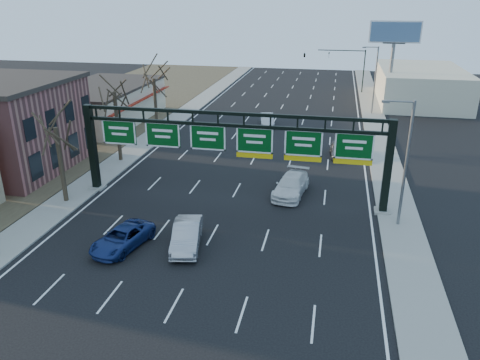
% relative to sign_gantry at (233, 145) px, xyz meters
% --- Properties ---
extents(ground, '(160.00, 160.00, 0.00)m').
position_rel_sign_gantry_xyz_m(ground, '(-0.16, -8.00, -4.63)').
color(ground, black).
rests_on(ground, ground).
extents(sidewalk_left, '(3.00, 120.00, 0.12)m').
position_rel_sign_gantry_xyz_m(sidewalk_left, '(-12.96, 12.00, -4.57)').
color(sidewalk_left, gray).
rests_on(sidewalk_left, ground).
extents(sidewalk_right, '(3.00, 120.00, 0.12)m').
position_rel_sign_gantry_xyz_m(sidewalk_right, '(12.64, 12.00, -4.57)').
color(sidewalk_right, gray).
rests_on(sidewalk_right, ground).
extents(dirt_strip_left, '(21.00, 120.00, 0.06)m').
position_rel_sign_gantry_xyz_m(dirt_strip_left, '(-25.16, 12.00, -4.60)').
color(dirt_strip_left, '#473D2B').
rests_on(dirt_strip_left, ground).
extents(lane_markings, '(21.60, 120.00, 0.01)m').
position_rel_sign_gantry_xyz_m(lane_markings, '(-0.16, 12.00, -4.62)').
color(lane_markings, white).
rests_on(lane_markings, ground).
extents(sign_gantry, '(24.60, 1.20, 7.20)m').
position_rel_sign_gantry_xyz_m(sign_gantry, '(0.00, 0.00, 0.00)').
color(sign_gantry, black).
rests_on(sign_gantry, ground).
extents(brick_block, '(10.40, 12.40, 8.30)m').
position_rel_sign_gantry_xyz_m(brick_block, '(-21.66, 3.00, -0.47)').
color(brick_block, '#9A5554').
rests_on(brick_block, ground).
extents(cream_strip, '(10.90, 18.40, 4.70)m').
position_rel_sign_gantry_xyz_m(cream_strip, '(-21.64, 21.00, -2.27)').
color(cream_strip, beige).
rests_on(cream_strip, ground).
extents(building_right_distant, '(12.00, 20.00, 5.00)m').
position_rel_sign_gantry_xyz_m(building_right_distant, '(19.84, 42.00, -2.13)').
color(building_right_distant, beige).
rests_on(building_right_distant, ground).
extents(tree_gantry, '(3.60, 3.60, 8.48)m').
position_rel_sign_gantry_xyz_m(tree_gantry, '(-12.96, -3.00, 2.48)').
color(tree_gantry, '#31261B').
rests_on(tree_gantry, sidewalk_left).
extents(tree_mid, '(3.60, 3.60, 9.24)m').
position_rel_sign_gantry_xyz_m(tree_mid, '(-12.96, 7.00, 3.23)').
color(tree_mid, '#31261B').
rests_on(tree_mid, sidewalk_left).
extents(tree_far, '(3.60, 3.60, 8.86)m').
position_rel_sign_gantry_xyz_m(tree_far, '(-12.96, 17.00, 2.86)').
color(tree_far, '#31261B').
rests_on(tree_far, sidewalk_left).
extents(streetlight_near, '(2.15, 0.22, 9.00)m').
position_rel_sign_gantry_xyz_m(streetlight_near, '(12.31, -2.00, 0.45)').
color(streetlight_near, slate).
rests_on(streetlight_near, sidewalk_right).
extents(streetlight_far, '(2.15, 0.22, 9.00)m').
position_rel_sign_gantry_xyz_m(streetlight_far, '(12.31, 32.00, 0.45)').
color(streetlight_far, slate).
rests_on(streetlight_far, sidewalk_right).
extents(billboard_right, '(7.00, 0.50, 12.00)m').
position_rel_sign_gantry_xyz_m(billboard_right, '(14.84, 36.98, 4.43)').
color(billboard_right, slate).
rests_on(billboard_right, ground).
extents(traffic_signal_mast, '(10.16, 0.54, 7.00)m').
position_rel_sign_gantry_xyz_m(traffic_signal_mast, '(5.53, 47.00, 0.87)').
color(traffic_signal_mast, black).
rests_on(traffic_signal_mast, ground).
extents(car_blue_suv, '(3.31, 5.25, 1.35)m').
position_rel_sign_gantry_xyz_m(car_blue_suv, '(-5.43, -8.83, -3.95)').
color(car_blue_suv, navy).
rests_on(car_blue_suv, ground).
extents(car_silver_sedan, '(2.61, 5.09, 1.60)m').
position_rel_sign_gantry_xyz_m(car_silver_sedan, '(-1.39, -7.85, -3.83)').
color(car_silver_sedan, '#9F9FA3').
rests_on(car_silver_sedan, ground).
extents(car_white_wagon, '(2.97, 5.81, 1.61)m').
position_rel_sign_gantry_xyz_m(car_white_wagon, '(4.39, 2.02, -3.82)').
color(car_white_wagon, white).
rests_on(car_white_wagon, ground).
extents(car_grey_far, '(1.91, 4.12, 1.37)m').
position_rel_sign_gantry_xyz_m(car_grey_far, '(8.12, 12.72, -3.95)').
color(car_grey_far, '#434648').
rests_on(car_grey_far, ground).
extents(car_silver_distant, '(2.49, 4.78, 1.50)m').
position_rel_sign_gantry_xyz_m(car_silver_distant, '(-0.76, 23.06, -3.88)').
color(car_silver_distant, '#ADADB2').
rests_on(car_silver_distant, ground).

